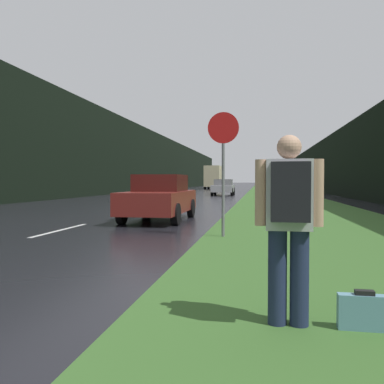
{
  "coord_description": "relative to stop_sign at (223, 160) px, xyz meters",
  "views": [
    {
      "loc": [
        5.23,
        -1.74,
        1.31
      ],
      "look_at": [
        2.61,
        13.97,
        0.88
      ],
      "focal_mm": 38.0,
      "sensor_mm": 36.0,
      "label": 1
    }
  ],
  "objects": [
    {
      "name": "grass_verge",
      "position": [
        2.52,
        32.33,
        -1.8
      ],
      "size": [
        6.0,
        240.0,
        0.02
      ],
      "primitive_type": "cube",
      "color": "#386028",
      "rests_on": "ground_plane"
    },
    {
      "name": "lane_stripe_b",
      "position": [
        -4.4,
        0.65,
        -1.81
      ],
      "size": [
        0.12,
        3.0,
        0.01
      ],
      "primitive_type": "cube",
      "color": "silver",
      "rests_on": "ground_plane"
    },
    {
      "name": "lane_stripe_c",
      "position": [
        -4.4,
        7.65,
        -1.81
      ],
      "size": [
        0.12,
        3.0,
        0.01
      ],
      "primitive_type": "cube",
      "color": "silver",
      "rests_on": "ground_plane"
    },
    {
      "name": "lane_stripe_d",
      "position": [
        -4.4,
        14.65,
        -1.81
      ],
      "size": [
        0.12,
        3.0,
        0.01
      ],
      "primitive_type": "cube",
      "color": "silver",
      "rests_on": "ground_plane"
    },
    {
      "name": "treeline_far_side",
      "position": [
        -14.31,
        42.33,
        2.2
      ],
      "size": [
        2.0,
        140.0,
        8.02
      ],
      "primitive_type": "cube",
      "color": "black",
      "rests_on": "ground_plane"
    },
    {
      "name": "treeline_near_side",
      "position": [
        8.52,
        42.33,
        1.07
      ],
      "size": [
        2.0,
        140.0,
        5.77
      ],
      "primitive_type": "cube",
      "color": "black",
      "rests_on": "ground_plane"
    },
    {
      "name": "stop_sign",
      "position": [
        0.0,
        0.0,
        0.0
      ],
      "size": [
        0.72,
        0.07,
        2.9
      ],
      "color": "slate",
      "rests_on": "ground_plane"
    },
    {
      "name": "hitchhiker_with_backpack",
      "position": [
        1.09,
        -5.74,
        -0.82
      ],
      "size": [
        0.6,
        0.41,
        1.72
      ],
      "rotation": [
        0.0,
        0.0,
        -0.02
      ],
      "color": "#1E2847",
      "rests_on": "ground_plane"
    },
    {
      "name": "suitcase",
      "position": [
        1.73,
        -5.73,
        -1.64
      ],
      "size": [
        0.44,
        0.12,
        0.37
      ],
      "rotation": [
        0.0,
        0.0,
        -0.02
      ],
      "color": "#6093A8",
      "rests_on": "ground_plane"
    },
    {
      "name": "car_passing_near",
      "position": [
        -2.44,
        3.7,
        -1.05
      ],
      "size": [
        1.87,
        4.36,
        1.52
      ],
      "rotation": [
        0.0,
        0.0,
        3.14
      ],
      "color": "maroon",
      "rests_on": "ground_plane"
    },
    {
      "name": "car_passing_far",
      "position": [
        -2.44,
        27.64,
        -1.07
      ],
      "size": [
        1.95,
        4.1,
        1.46
      ],
      "rotation": [
        0.0,
        0.0,
        3.14
      ],
      "color": "#9E9EA3",
      "rests_on": "ground_plane"
    },
    {
      "name": "delivery_truck",
      "position": [
        -6.35,
        54.96,
        0.09
      ],
      "size": [
        2.53,
        7.18,
        3.65
      ],
      "color": "#6E684F",
      "rests_on": "ground_plane"
    }
  ]
}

